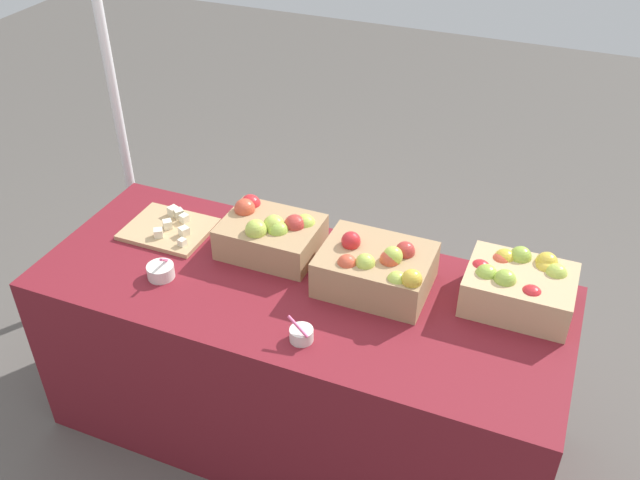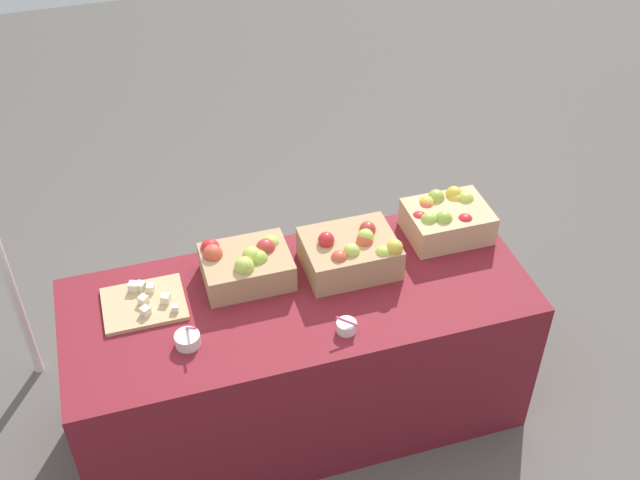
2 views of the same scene
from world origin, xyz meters
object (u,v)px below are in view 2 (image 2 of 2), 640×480
Objects in this scene: cutting_board_front at (145,303)px; sample_bowl_mid at (346,326)px; apple_crate_middle at (351,252)px; apple_crate_right at (246,264)px; apple_crate_left at (446,218)px; sample_bowl_near at (188,340)px.

cutting_board_front is 3.52× the size of sample_bowl_mid.
apple_crate_middle is 1.17× the size of cutting_board_front.
apple_crate_middle reaches higher than sample_bowl_mid.
cutting_board_front is (-0.43, -0.04, -0.06)m from apple_crate_right.
apple_crate_left is at bearing 3.08° from cutting_board_front.
sample_bowl_near is (-0.73, -0.24, -0.06)m from apple_crate_middle.
cutting_board_front is at bearing 178.45° from apple_crate_middle.
apple_crate_middle is 3.42× the size of sample_bowl_near.
sample_bowl_near reaches higher than cutting_board_front.
cutting_board_front is at bearing -175.01° from apple_crate_right.
sample_bowl_near reaches higher than sample_bowl_mid.
apple_crate_middle is at bearing -168.59° from apple_crate_left.
apple_crate_middle is 0.77m from sample_bowl_near.
apple_crate_left is at bearing 2.18° from apple_crate_right.
apple_crate_right reaches higher than sample_bowl_mid.
apple_crate_middle is 0.44m from apple_crate_right.
apple_crate_left is at bearing 36.05° from sample_bowl_mid.
sample_bowl_mid is at bearing -10.25° from sample_bowl_near.
cutting_board_front is 0.81m from sample_bowl_mid.
apple_crate_left reaches higher than sample_bowl_mid.
sample_bowl_mid is at bearing -111.21° from apple_crate_middle.
sample_bowl_near is 1.21× the size of sample_bowl_mid.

